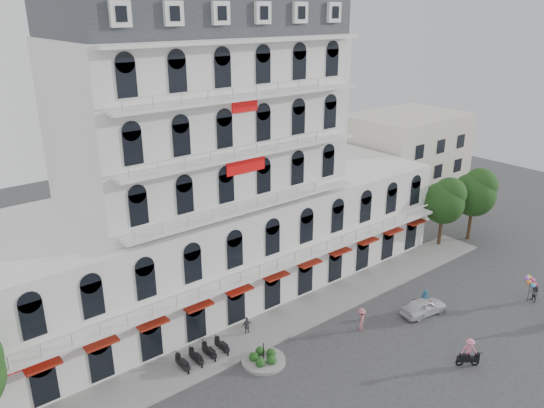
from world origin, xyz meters
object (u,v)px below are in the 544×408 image
Objects in this scene: rider_center at (469,352)px; balloon_vendor at (533,289)px; rider_east at (425,300)px; parked_car at (424,307)px.

rider_center is 0.91× the size of balloon_vendor.
rider_east is at bearing 98.33° from rider_center.
rider_center reaches higher than rider_east.
rider_center is at bearing -173.20° from balloon_vendor.
rider_east is (0.45, 0.26, 0.29)m from parked_car.
balloon_vendor is (12.17, 1.45, 0.07)m from rider_center.
rider_east is 7.38m from rider_center.
rider_center is 12.26m from balloon_vendor.
rider_east is at bearing 149.78° from balloon_vendor.
rider_center is at bearing 105.11° from rider_east.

